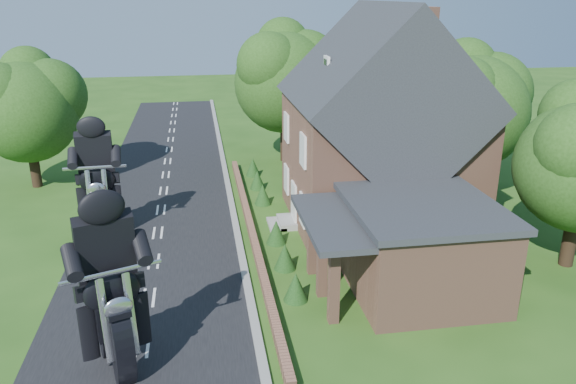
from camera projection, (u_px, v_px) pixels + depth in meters
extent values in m
plane|color=#254C15|center=(149.00, 298.00, 20.58)|extent=(120.00, 120.00, 0.00)
cube|color=black|center=(149.00, 298.00, 20.57)|extent=(7.00, 80.00, 0.02)
cube|color=gray|center=(248.00, 289.00, 21.11)|extent=(0.30, 80.00, 0.12)
cube|color=#93614B|center=(252.00, 232.00, 25.81)|extent=(0.30, 22.00, 0.40)
cube|color=#93614B|center=(378.00, 161.00, 26.75)|extent=(8.00, 8.00, 6.00)
cube|color=#25282D|center=(381.00, 98.00, 25.75)|extent=(8.48, 8.64, 8.48)
cube|color=#93614B|center=(428.00, 26.00, 24.98)|extent=(0.60, 0.90, 1.60)
cube|color=white|center=(327.00, 66.00, 24.85)|extent=(0.12, 0.80, 0.90)
cube|color=black|center=(325.00, 66.00, 24.84)|extent=(0.04, 0.55, 0.65)
cube|color=white|center=(294.00, 204.00, 26.79)|extent=(0.10, 1.10, 2.10)
cube|color=gray|center=(287.00, 222.00, 27.03)|extent=(0.80, 1.60, 0.30)
cube|color=gray|center=(276.00, 224.00, 26.98)|extent=(0.80, 1.60, 0.15)
cube|color=white|center=(302.00, 210.00, 24.56)|extent=(0.10, 1.10, 1.40)
cube|color=black|center=(302.00, 210.00, 24.55)|extent=(0.04, 0.92, 1.22)
cube|color=white|center=(286.00, 179.00, 28.65)|extent=(0.10, 1.10, 1.40)
cube|color=black|center=(286.00, 179.00, 28.64)|extent=(0.04, 0.92, 1.22)
cube|color=white|center=(303.00, 150.00, 23.65)|extent=(0.10, 1.10, 1.40)
cube|color=black|center=(302.00, 150.00, 23.65)|extent=(0.04, 0.92, 1.22)
cube|color=white|center=(286.00, 127.00, 27.75)|extent=(0.10, 1.10, 1.40)
cube|color=black|center=(286.00, 127.00, 27.74)|extent=(0.04, 0.92, 1.22)
cube|color=#93614B|center=(419.00, 249.00, 20.82)|extent=(5.00, 5.60, 3.20)
cube|color=#25282D|center=(423.00, 206.00, 20.24)|extent=(5.30, 5.94, 0.24)
cube|color=#25282D|center=(339.00, 220.00, 19.90)|extent=(2.60, 5.32, 0.22)
cube|color=#93614B|center=(334.00, 285.00, 18.65)|extent=(0.35, 0.35, 2.80)
cube|color=#93614B|center=(322.00, 261.00, 20.32)|extent=(0.35, 0.35, 2.80)
cube|color=#93614B|center=(312.00, 241.00, 22.00)|extent=(0.35, 0.35, 2.80)
cylinder|color=black|center=(576.00, 233.00, 22.70)|extent=(0.56, 0.56, 2.80)
cylinder|color=black|center=(468.00, 170.00, 30.49)|extent=(0.56, 0.56, 3.00)
sphere|color=#204413|center=(474.00, 113.00, 29.44)|extent=(6.00, 6.00, 6.00)
sphere|color=#204413|center=(495.00, 93.00, 29.90)|extent=(4.32, 4.32, 4.32)
sphere|color=#204413|center=(466.00, 93.00, 28.04)|extent=(3.72, 3.72, 3.72)
sphere|color=#204413|center=(470.00, 69.00, 29.87)|extent=(3.30, 3.30, 3.30)
cylinder|color=black|center=(381.00, 134.00, 36.99)|extent=(0.56, 0.56, 3.60)
sphere|color=#204413|center=(384.00, 76.00, 35.72)|extent=(7.20, 7.20, 7.20)
sphere|color=#204413|center=(405.00, 57.00, 36.28)|extent=(5.18, 5.18, 5.18)
sphere|color=#204413|center=(371.00, 55.00, 34.05)|extent=(4.46, 4.46, 4.46)
sphere|color=#204413|center=(381.00, 34.00, 36.24)|extent=(3.96, 3.96, 3.96)
cylinder|color=black|center=(289.00, 135.00, 37.04)|extent=(0.56, 0.56, 3.40)
sphere|color=#204413|center=(289.00, 83.00, 35.88)|extent=(6.40, 6.40, 6.40)
sphere|color=#204413|center=(309.00, 66.00, 36.37)|extent=(4.61, 4.61, 4.61)
sphere|color=#204413|center=(273.00, 64.00, 34.39)|extent=(3.97, 3.97, 3.97)
sphere|color=#204413|center=(287.00, 45.00, 36.34)|extent=(3.52, 3.52, 3.52)
cylinder|color=black|center=(39.00, 163.00, 32.06)|extent=(0.56, 0.56, 2.80)
sphere|color=#204413|center=(31.00, 112.00, 31.08)|extent=(5.60, 5.60, 5.60)
sphere|color=#204413|center=(55.00, 95.00, 31.51)|extent=(4.03, 4.03, 4.03)
sphere|color=#204413|center=(4.00, 95.00, 29.78)|extent=(3.47, 3.47, 3.47)
sphere|color=#204413|center=(33.00, 74.00, 31.48)|extent=(3.08, 3.08, 3.08)
cone|color=#153812|center=(296.00, 287.00, 20.27)|extent=(0.90, 0.90, 1.10)
cone|color=#153812|center=(285.00, 256.00, 22.59)|extent=(0.90, 0.90, 1.10)
cone|color=#153812|center=(276.00, 232.00, 24.92)|extent=(0.90, 0.90, 1.10)
cone|color=#153812|center=(263.00, 194.00, 29.57)|extent=(0.90, 0.90, 1.10)
cone|color=#153812|center=(257.00, 180.00, 31.89)|extent=(0.90, 0.90, 1.10)
cone|color=#153812|center=(253.00, 167.00, 34.22)|extent=(0.90, 0.90, 1.10)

